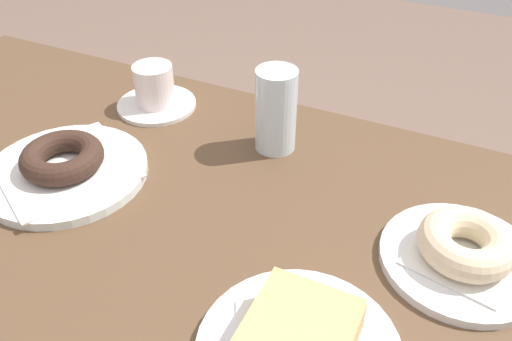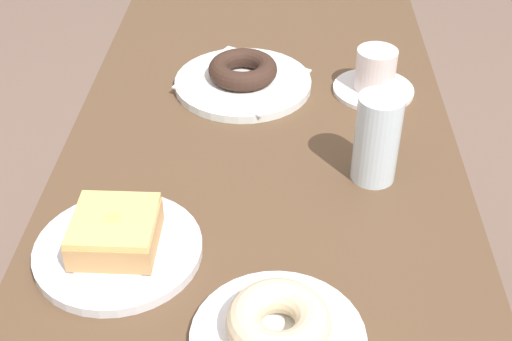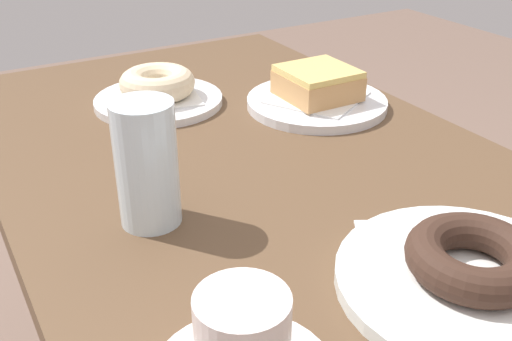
% 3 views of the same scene
% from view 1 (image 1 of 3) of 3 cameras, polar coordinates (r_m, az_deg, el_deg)
% --- Properties ---
extents(table, '(1.29, 0.60, 0.73)m').
position_cam_1_polar(table, '(0.80, -7.93, -6.66)').
color(table, brown).
rests_on(table, ground_plane).
extents(plate_chocolate_ring, '(0.24, 0.24, 0.01)m').
position_cam_1_polar(plate_chocolate_ring, '(0.82, -19.88, -0.17)').
color(plate_chocolate_ring, white).
rests_on(plate_chocolate_ring, table).
extents(napkin_chocolate_ring, '(0.24, 0.24, 0.00)m').
position_cam_1_polar(napkin_chocolate_ring, '(0.81, -20.00, 0.30)').
color(napkin_chocolate_ring, white).
rests_on(napkin_chocolate_ring, plate_chocolate_ring).
extents(donut_chocolate_ring, '(0.12, 0.12, 0.03)m').
position_cam_1_polar(donut_chocolate_ring, '(0.80, -20.28, 1.35)').
color(donut_chocolate_ring, '#39241B').
rests_on(donut_chocolate_ring, napkin_chocolate_ring).
extents(donut_glazed_square, '(0.10, 0.10, 0.04)m').
position_cam_1_polar(donut_glazed_square, '(0.54, 4.80, -17.20)').
color(donut_glazed_square, tan).
rests_on(donut_glazed_square, napkin_glazed_square).
extents(plate_sugar_ring, '(0.19, 0.19, 0.01)m').
position_cam_1_polar(plate_sugar_ring, '(0.69, 21.31, -8.99)').
color(plate_sugar_ring, white).
rests_on(plate_sugar_ring, table).
extents(napkin_sugar_ring, '(0.14, 0.14, 0.00)m').
position_cam_1_polar(napkin_sugar_ring, '(0.68, 21.45, -8.56)').
color(napkin_sugar_ring, white).
rests_on(napkin_sugar_ring, plate_sugar_ring).
extents(donut_sugar_ring, '(0.11, 0.11, 0.04)m').
position_cam_1_polar(donut_sugar_ring, '(0.67, 21.85, -7.30)').
color(donut_sugar_ring, beige).
rests_on(donut_sugar_ring, napkin_sugar_ring).
extents(water_glass, '(0.06, 0.06, 0.13)m').
position_cam_1_polar(water_glass, '(0.80, 2.17, 6.53)').
color(water_glass, silver).
rests_on(water_glass, table).
extents(coffee_cup, '(0.14, 0.14, 0.08)m').
position_cam_1_polar(coffee_cup, '(0.94, -10.91, 8.54)').
color(coffee_cup, silver).
rests_on(coffee_cup, table).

